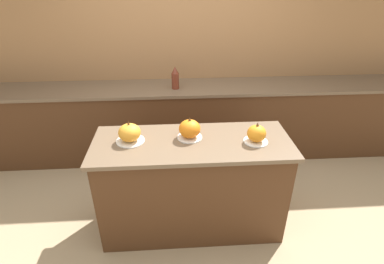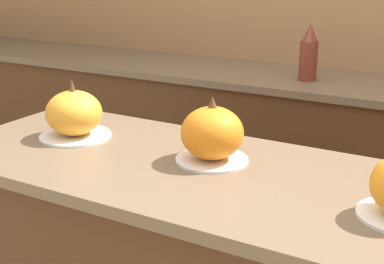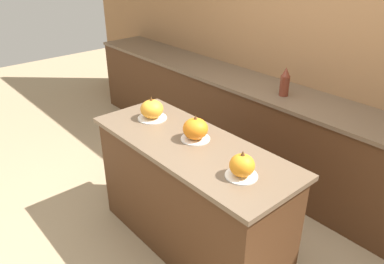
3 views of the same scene
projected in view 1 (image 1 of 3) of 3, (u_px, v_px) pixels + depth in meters
ground_plane at (192, 223)px, 2.91m from camera, size 12.00×12.00×0.00m
wall_back at (183, 53)px, 3.72m from camera, size 8.00×0.06×2.50m
kitchen_island at (192, 185)px, 2.69m from camera, size 1.65×0.64×0.93m
back_counter at (185, 121)px, 3.81m from camera, size 6.00×0.60×0.93m
pumpkin_cake_left at (130, 133)px, 2.43m from camera, size 0.23×0.23×0.19m
pumpkin_cake_center at (190, 129)px, 2.48m from camera, size 0.21×0.21×0.19m
pumpkin_cake_right at (256, 134)px, 2.43m from camera, size 0.20×0.20×0.18m
bottle_tall at (175, 78)px, 3.47m from camera, size 0.09×0.09×0.27m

